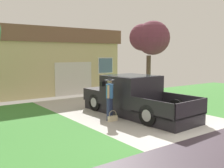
{
  "coord_description": "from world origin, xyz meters",
  "views": [
    {
      "loc": [
        -7.28,
        -4.96,
        2.64
      ],
      "look_at": [
        -1.0,
        3.72,
        1.4
      ],
      "focal_mm": 41.58,
      "sensor_mm": 36.0,
      "label": 1
    }
  ],
  "objects_px": {
    "pickup_truck": "(131,97)",
    "handbag": "(113,118)",
    "wheeled_trash_bin": "(134,86)",
    "person_with_hat": "(110,96)",
    "front_yard_tree": "(149,38)",
    "house_with_garage": "(29,61)"
  },
  "relations": [
    {
      "from": "pickup_truck",
      "to": "front_yard_tree",
      "type": "xyz_separation_m",
      "value": [
        3.89,
        2.95,
        2.83
      ]
    },
    {
      "from": "handbag",
      "to": "wheeled_trash_bin",
      "type": "distance_m",
      "value": 6.43
    },
    {
      "from": "wheeled_trash_bin",
      "to": "house_with_garage",
      "type": "bearing_deg",
      "value": 130.07
    },
    {
      "from": "handbag",
      "to": "house_with_garage",
      "type": "xyz_separation_m",
      "value": [
        0.01,
        9.95,
        2.05
      ]
    },
    {
      "from": "person_with_hat",
      "to": "handbag",
      "type": "height_order",
      "value": "person_with_hat"
    },
    {
      "from": "pickup_truck",
      "to": "house_with_garage",
      "type": "bearing_deg",
      "value": 95.17
    },
    {
      "from": "person_with_hat",
      "to": "front_yard_tree",
      "type": "xyz_separation_m",
      "value": [
        5.29,
        3.26,
        2.64
      ]
    },
    {
      "from": "house_with_garage",
      "to": "pickup_truck",
      "type": "bearing_deg",
      "value": -81.46
    },
    {
      "from": "person_with_hat",
      "to": "wheeled_trash_bin",
      "type": "distance_m",
      "value": 6.25
    },
    {
      "from": "pickup_truck",
      "to": "person_with_hat",
      "type": "relative_size",
      "value": 3.22
    },
    {
      "from": "person_with_hat",
      "to": "handbag",
      "type": "distance_m",
      "value": 0.87
    },
    {
      "from": "handbag",
      "to": "front_yard_tree",
      "type": "relative_size",
      "value": 0.09
    },
    {
      "from": "person_with_hat",
      "to": "handbag",
      "type": "relative_size",
      "value": 4.03
    },
    {
      "from": "house_with_garage",
      "to": "front_yard_tree",
      "type": "distance_m",
      "value": 8.47
    },
    {
      "from": "person_with_hat",
      "to": "wheeled_trash_bin",
      "type": "bearing_deg",
      "value": 2.56
    },
    {
      "from": "pickup_truck",
      "to": "wheeled_trash_bin",
      "type": "relative_size",
      "value": 4.99
    },
    {
      "from": "pickup_truck",
      "to": "person_with_hat",
      "type": "bearing_deg",
      "value": -171.03
    },
    {
      "from": "house_with_garage",
      "to": "wheeled_trash_bin",
      "type": "distance_m",
      "value": 7.55
    },
    {
      "from": "handbag",
      "to": "wheeled_trash_bin",
      "type": "bearing_deg",
      "value": 42.07
    },
    {
      "from": "front_yard_tree",
      "to": "wheeled_trash_bin",
      "type": "bearing_deg",
      "value": 124.37
    },
    {
      "from": "house_with_garage",
      "to": "front_yard_tree",
      "type": "bearing_deg",
      "value": -50.59
    },
    {
      "from": "pickup_truck",
      "to": "handbag",
      "type": "relative_size",
      "value": 12.97
    }
  ]
}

